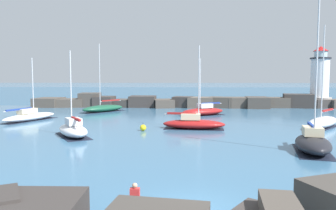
# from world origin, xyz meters

# --- Properties ---
(open_sea_beyond) EXTENTS (400.00, 116.00, 0.01)m
(open_sea_beyond) POSITION_xyz_m (0.00, 106.58, 0.00)
(open_sea_beyond) COLOR #2D5B7F
(open_sea_beyond) RESTS_ON ground
(breakwater_jetty) EXTENTS (58.44, 6.67, 2.52)m
(breakwater_jetty) POSITION_xyz_m (0.22, 46.66, 0.94)
(breakwater_jetty) COLOR #4C443D
(breakwater_jetty) RESTS_ON ground
(lighthouse) EXTENTS (4.27, 4.27, 11.07)m
(lighthouse) POSITION_xyz_m (24.34, 48.08, 4.66)
(lighthouse) COLOR gray
(lighthouse) RESTS_ON ground
(sailboat_moored_0) EXTENTS (6.12, 6.62, 10.93)m
(sailboat_moored_0) POSITION_xyz_m (14.63, 22.91, 0.63)
(sailboat_moored_0) COLOR white
(sailboat_moored_0) RESTS_ON ground
(sailboat_moored_1) EXTENTS (7.00, 5.40, 8.11)m
(sailboat_moored_1) POSITION_xyz_m (2.34, 33.84, 0.62)
(sailboat_moored_1) COLOR maroon
(sailboat_moored_1) RESTS_ON ground
(sailboat_moored_2) EXTENTS (6.79, 3.00, 8.78)m
(sailboat_moored_2) POSITION_xyz_m (0.60, 21.51, 0.59)
(sailboat_moored_2) COLOR maroon
(sailboat_moored_2) RESTS_ON ground
(sailboat_moored_3) EXTENTS (4.75, 8.12, 7.90)m
(sailboat_moored_3) POSITION_xyz_m (-19.82, 26.93, 0.57)
(sailboat_moored_3) COLOR silver
(sailboat_moored_3) RESTS_ON ground
(sailboat_moored_4) EXTENTS (4.90, 5.88, 7.92)m
(sailboat_moored_4) POSITION_xyz_m (-10.68, 16.46, 0.64)
(sailboat_moored_4) COLOR white
(sailboat_moored_4) RESTS_ON ground
(sailboat_moored_5) EXTENTS (6.57, 7.21, 10.64)m
(sailboat_moored_5) POSITION_xyz_m (-13.20, 37.94, 0.57)
(sailboat_moored_5) COLOR #195138
(sailboat_moored_5) RESTS_ON ground
(sailboat_moored_6) EXTENTS (3.56, 5.95, 11.03)m
(sailboat_moored_6) POSITION_xyz_m (9.02, 11.06, 0.70)
(sailboat_moored_6) COLOR black
(sailboat_moored_6) RESTS_ON ground
(mooring_buoy_orange_near) EXTENTS (0.64, 0.64, 0.84)m
(mooring_buoy_orange_near) POSITION_xyz_m (-4.59, 19.90, 0.32)
(mooring_buoy_orange_near) COLOR yellow
(mooring_buoy_orange_near) RESTS_ON ground
(person_on_rocks) EXTENTS (0.36, 0.22, 1.54)m
(person_on_rocks) POSITION_xyz_m (-2.25, -1.21, 0.85)
(person_on_rocks) COLOR #282833
(person_on_rocks) RESTS_ON ground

